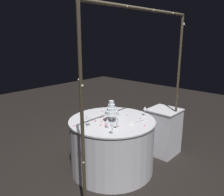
{
  "coord_description": "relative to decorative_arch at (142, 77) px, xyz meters",
  "views": [
    {
      "loc": [
        2.35,
        2.12,
        1.96
      ],
      "look_at": [
        0.0,
        0.0,
        1.12
      ],
      "focal_mm": 37.12,
      "sensor_mm": 36.0,
      "label": 1
    }
  ],
  "objects": [
    {
      "name": "ground_plane",
      "position": [
        0.0,
        -0.5,
        -1.48
      ],
      "size": [
        12.0,
        12.0,
        0.0
      ],
      "primitive_type": "plane",
      "color": "black"
    },
    {
      "name": "decorative_arch",
      "position": [
        0.0,
        0.0,
        0.0
      ],
      "size": [
        2.02,
        0.06,
        2.28
      ],
      "color": "#473D2D",
      "rests_on": "ground"
    },
    {
      "name": "main_table",
      "position": [
        0.0,
        -0.5,
        -1.08
      ],
      "size": [
        1.26,
        1.26,
        0.79
      ],
      "color": "white",
      "rests_on": "ground"
    },
    {
      "name": "side_table",
      "position": [
        -0.96,
        -0.19,
        -1.08
      ],
      "size": [
        0.49,
        0.49,
        0.79
      ],
      "color": "white",
      "rests_on": "ground"
    },
    {
      "name": "tiered_cake",
      "position": [
        0.04,
        -0.47,
        -0.53
      ],
      "size": [
        0.22,
        0.22,
        0.3
      ],
      "color": "silver",
      "rests_on": "main_table"
    },
    {
      "name": "wine_glass_0",
      "position": [
        0.28,
        -0.33,
        -0.59
      ],
      "size": [
        0.06,
        0.06,
        0.14
      ],
      "color": "silver",
      "rests_on": "main_table"
    },
    {
      "name": "wine_glass_1",
      "position": [
        0.4,
        -0.57,
        -0.56
      ],
      "size": [
        0.07,
        0.07,
        0.17
      ],
      "color": "silver",
      "rests_on": "main_table"
    },
    {
      "name": "wine_glass_2",
      "position": [
        0.38,
        -0.15,
        -0.56
      ],
      "size": [
        0.06,
        0.06,
        0.17
      ],
      "color": "silver",
      "rests_on": "main_table"
    },
    {
      "name": "wine_glass_3",
      "position": [
        -0.47,
        -0.26,
        -0.58
      ],
      "size": [
        0.06,
        0.06,
        0.15
      ],
      "color": "silver",
      "rests_on": "main_table"
    },
    {
      "name": "wine_glass_4",
      "position": [
        0.21,
        -0.23,
        -0.57
      ],
      "size": [
        0.06,
        0.06,
        0.16
      ],
      "color": "silver",
      "rests_on": "main_table"
    },
    {
      "name": "cake_knife",
      "position": [
        -0.15,
        -0.17,
        -0.68
      ],
      "size": [
        0.29,
        0.07,
        0.01
      ],
      "color": "silver",
      "rests_on": "main_table"
    },
    {
      "name": "rose_petal_0",
      "position": [
        0.13,
        -0.27,
        -0.69
      ],
      "size": [
        0.04,
        0.04,
        0.0
      ],
      "primitive_type": "ellipsoid",
      "rotation": [
        0.0,
        0.0,
        4.36
      ],
      "color": "#E02D47",
      "rests_on": "main_table"
    },
    {
      "name": "rose_petal_1",
      "position": [
        -0.33,
        -0.23,
        -0.69
      ],
      "size": [
        0.03,
        0.04,
        0.0
      ],
      "primitive_type": "ellipsoid",
      "rotation": [
        0.0,
        0.0,
        4.34
      ],
      "color": "#E02D47",
      "rests_on": "main_table"
    },
    {
      "name": "rose_petal_2",
      "position": [
        0.2,
        -0.65,
        -0.69
      ],
      "size": [
        0.04,
        0.04,
        0.0
      ],
      "primitive_type": "ellipsoid",
      "rotation": [
        0.0,
        0.0,
        1.26
      ],
      "color": "#E02D47",
      "rests_on": "main_table"
    },
    {
      "name": "rose_petal_3",
      "position": [
        0.05,
        -0.68,
        -0.69
      ],
      "size": [
        0.03,
        0.02,
        0.0
      ],
      "primitive_type": "ellipsoid",
      "rotation": [
        0.0,
        0.0,
        3.22
      ],
      "color": "#E02D47",
      "rests_on": "main_table"
    },
    {
      "name": "rose_petal_4",
      "position": [
        0.02,
        -0.65,
        -0.69
      ],
      "size": [
        0.04,
        0.04,
        0.0
      ],
      "primitive_type": "ellipsoid",
      "rotation": [
        0.0,
        0.0,
        1.05
      ],
      "color": "#E02D47",
      "rests_on": "main_table"
    },
    {
      "name": "rose_petal_5",
      "position": [
        0.26,
        -0.48,
        -0.69
      ],
      "size": [
        0.04,
        0.04,
        0.0
      ],
      "primitive_type": "ellipsoid",
      "rotation": [
        0.0,
        0.0,
        2.27
      ],
      "color": "#E02D47",
      "rests_on": "main_table"
    },
    {
      "name": "rose_petal_6",
      "position": [
        -0.3,
        -0.46,
        -0.69
      ],
      "size": [
        0.03,
        0.04,
        0.0
      ],
      "primitive_type": "ellipsoid",
      "rotation": [
        0.0,
        0.0,
        5.1
      ],
      "color": "#E02D47",
      "rests_on": "main_table"
    },
    {
      "name": "rose_petal_7",
      "position": [
        0.19,
        -0.45,
        -0.69
      ],
      "size": [
        0.03,
        0.03,
        0.0
      ],
      "primitive_type": "ellipsoid",
      "rotation": [
        0.0,
        0.0,
        2.7
      ],
      "color": "#E02D47",
      "rests_on": "main_table"
    },
    {
      "name": "rose_petal_8",
      "position": [
        0.24,
        -0.41,
        -0.69
      ],
      "size": [
        0.03,
        0.04,
        0.0
      ],
      "primitive_type": "ellipsoid",
      "rotation": [
        0.0,
        0.0,
        1.75
      ],
      "color": "#E02D47",
      "rests_on": "main_table"
    },
    {
      "name": "rose_petal_9",
      "position": [
        -0.12,
        -0.02,
        -0.69
      ],
      "size": [
        0.04,
        0.04,
        0.0
      ],
      "primitive_type": "ellipsoid",
      "rotation": [
        0.0,
        0.0,
        3.81
      ],
      "color": "#E02D47",
      "rests_on": "main_table"
    },
    {
      "name": "rose_petal_10",
      "position": [
        0.53,
        -0.72,
        -0.69
      ],
      "size": [
        0.04,
        0.04,
        0.0
      ],
      "primitive_type": "ellipsoid",
      "rotation": [
        0.0,
        0.0,
        2.67
      ],
      "color": "#E02D47",
      "rests_on": "main_table"
    },
    {
      "name": "rose_petal_11",
      "position": [
        0.14,
        -0.57,
        -0.69
      ],
      "size": [
        0.04,
        0.03,
        0.0
      ],
      "primitive_type": "ellipsoid",
      "rotation": [
        0.0,
        0.0,
        2.98
      ],
      "color": "#E02D47",
      "rests_on": "main_table"
    },
    {
      "name": "rose_petal_12",
      "position": [
        -0.19,
        -0.89,
        -0.69
      ],
      "size": [
        0.04,
        0.03,
        0.0
      ],
      "primitive_type": "ellipsoid",
      "rotation": [
        0.0,
        0.0,
        3.15
      ],
      "color": "#E02D47",
      "rests_on": "main_table"
    }
  ]
}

